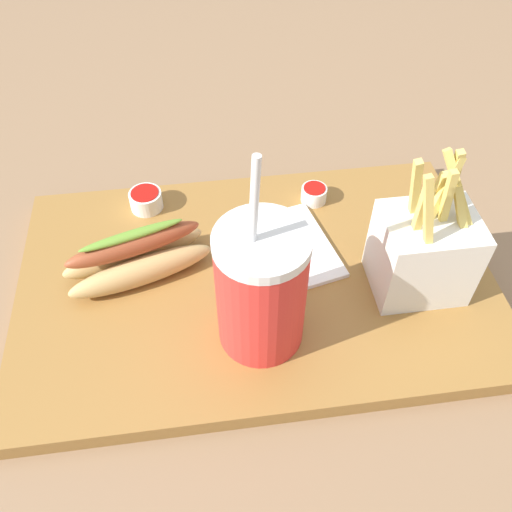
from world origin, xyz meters
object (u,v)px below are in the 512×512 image
at_px(hot_dog_1, 137,257).
at_px(ketchup_cup_1, 146,199).
at_px(ketchup_cup_2, 314,193).
at_px(napkin_stack, 279,251).
at_px(soda_cup, 261,289).
at_px(fries_basket, 423,251).

xyz_separation_m(hot_dog_1, ketchup_cup_1, (-0.01, -0.10, -0.01)).
distance_m(hot_dog_1, ketchup_cup_2, 0.22).
relative_size(ketchup_cup_1, napkin_stack, 0.33).
relative_size(ketchup_cup_1, ketchup_cup_2, 1.25).
distance_m(ketchup_cup_1, napkin_stack, 0.17).
relative_size(soda_cup, fries_basket, 1.33).
height_order(ketchup_cup_1, napkin_stack, ketchup_cup_1).
xyz_separation_m(hot_dog_1, ketchup_cup_2, (-0.20, -0.08, -0.01)).
bearing_deg(soda_cup, napkin_stack, -109.12).
height_order(fries_basket, napkin_stack, fries_basket).
distance_m(ketchup_cup_2, napkin_stack, 0.10).
height_order(ketchup_cup_1, ketchup_cup_2, ketchup_cup_1).
bearing_deg(ketchup_cup_2, hot_dog_1, 22.56).
relative_size(hot_dog_1, ketchup_cup_2, 5.32).
bearing_deg(fries_basket, hot_dog_1, -10.77).
xyz_separation_m(ketchup_cup_1, napkin_stack, (-0.14, 0.09, -0.01)).
xyz_separation_m(ketchup_cup_2, napkin_stack, (0.05, 0.08, -0.01)).
xyz_separation_m(fries_basket, ketchup_cup_1, (0.27, -0.15, -0.04)).
bearing_deg(napkin_stack, ketchup_cup_1, -33.00).
relative_size(soda_cup, hot_dog_1, 1.33).
bearing_deg(fries_basket, ketchup_cup_1, -29.18).
distance_m(soda_cup, ketchup_cup_2, 0.21).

